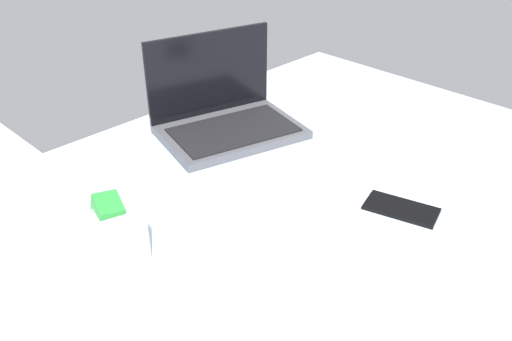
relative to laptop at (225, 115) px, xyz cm
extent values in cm
cube|color=silver|center=(-26.82, -48.56, -13.41)|extent=(180.00, 140.00, 18.00)
cube|color=#4C4C51|center=(-0.80, -2.94, -3.41)|extent=(37.88, 30.85, 2.00)
cube|color=black|center=(-1.19, -4.38, -2.21)|extent=(32.45, 24.02, 0.40)
cube|color=black|center=(2.09, 7.68, 8.09)|extent=(32.11, 9.63, 21.00)
cylinder|color=silver|center=(-46.47, -25.59, 1.09)|extent=(9.00, 9.00, 11.00)
cube|color=orange|center=(-46.49, -25.76, -0.47)|extent=(6.88, 7.23, 6.93)
cube|color=#268C33|center=(-46.47, -24.76, 3.02)|extent=(8.31, 8.16, 6.37)
cube|color=#268C33|center=(-47.14, -23.82, 6.50)|extent=(5.43, 6.73, 5.55)
cube|color=black|center=(0.96, -50.29, -4.01)|extent=(10.37, 15.33, 0.80)
camera|label=1|loc=(-82.18, -92.74, 58.15)|focal=38.68mm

